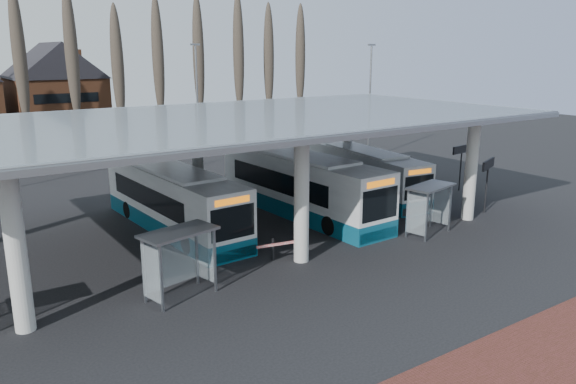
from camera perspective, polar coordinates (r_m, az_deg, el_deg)
ground at (r=24.80m, az=4.75°, el=-8.69°), size 140.00×140.00×0.00m
station_canopy at (r=29.75m, az=-4.80°, el=6.53°), size 32.00×16.00×6.34m
poplar_row at (r=52.72m, az=-18.75°, el=12.54°), size 45.10×1.10×14.50m
lamp_post_b at (r=48.43m, az=-9.19°, el=8.93°), size 0.80×0.16×10.17m
lamp_post_c at (r=51.26m, az=8.31°, el=9.24°), size 0.80×0.16×10.17m
bus_1 at (r=31.41m, az=-11.62°, el=-0.84°), size 3.25×12.59×3.47m
bus_2 at (r=33.77m, az=1.23°, el=0.67°), size 3.32×13.30×3.67m
bus_3 at (r=38.63m, az=7.70°, el=1.90°), size 3.84×11.58×3.16m
shelter_1 at (r=22.71m, az=-11.21°, el=-5.63°), size 3.26×2.12×2.79m
shelter_2 at (r=30.82m, az=13.97°, el=-0.64°), size 3.14×2.03×2.69m
info_sign_0 at (r=35.72m, az=19.66°, el=2.28°), size 2.10×0.94×3.29m
info_sign_1 at (r=40.99m, az=17.24°, el=3.84°), size 2.17×0.41×3.23m
barrier at (r=26.13m, az=-1.10°, el=-5.44°), size 2.17×0.77×1.09m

